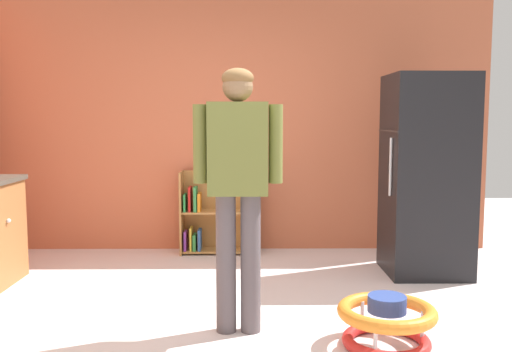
# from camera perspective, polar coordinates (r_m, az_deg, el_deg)

# --- Properties ---
(ground_plane) EXTENTS (12.00, 12.00, 0.00)m
(ground_plane) POSITION_cam_1_polar(r_m,az_deg,el_deg) (3.77, -2.12, -15.74)
(ground_plane) COLOR silver
(ground_plane) RESTS_ON ground
(back_wall) EXTENTS (5.20, 0.06, 2.70)m
(back_wall) POSITION_cam_1_polar(r_m,az_deg,el_deg) (5.83, -1.52, 5.57)
(back_wall) COLOR #C46543
(back_wall) RESTS_ON ground
(refrigerator) EXTENTS (0.73, 0.68, 1.78)m
(refrigerator) POSITION_cam_1_polar(r_m,az_deg,el_deg) (5.13, 17.22, 0.10)
(refrigerator) COLOR black
(refrigerator) RESTS_ON ground
(bookshelf) EXTENTS (0.80, 0.28, 0.85)m
(bookshelf) POSITION_cam_1_polar(r_m,az_deg,el_deg) (5.75, -4.28, -4.22)
(bookshelf) COLOR #B37D42
(bookshelf) RESTS_ON ground
(standing_person) EXTENTS (0.57, 0.22, 1.71)m
(standing_person) POSITION_cam_1_polar(r_m,az_deg,el_deg) (3.51, -1.88, -0.02)
(standing_person) COLOR #574D50
(standing_person) RESTS_ON ground
(baby_walker) EXTENTS (0.60, 0.60, 0.32)m
(baby_walker) POSITION_cam_1_polar(r_m,az_deg,el_deg) (3.57, 13.36, -14.45)
(baby_walker) COLOR red
(baby_walker) RESTS_ON ground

